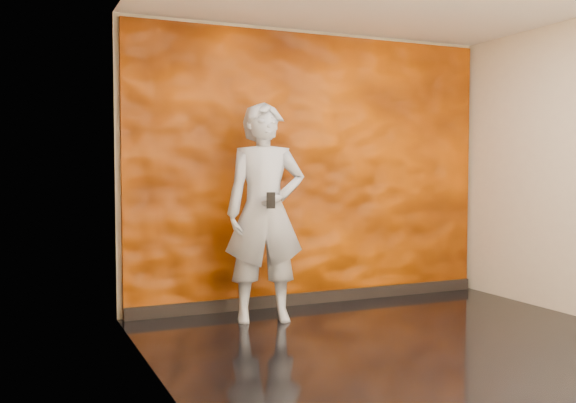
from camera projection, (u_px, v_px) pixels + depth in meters
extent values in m
cube|color=black|center=(427.00, 353.00, 4.87)|extent=(4.00, 4.00, 0.01)
cube|color=beige|center=(313.00, 168.00, 6.63)|extent=(4.00, 0.02, 2.80)
cube|color=beige|center=(164.00, 168.00, 4.00)|extent=(0.02, 4.00, 2.80)
cube|color=#DD5700|center=(314.00, 170.00, 6.59)|extent=(3.90, 0.06, 2.75)
cube|color=black|center=(316.00, 297.00, 6.63)|extent=(3.90, 0.04, 0.12)
imported|color=#8F949D|center=(265.00, 212.00, 5.83)|extent=(0.81, 0.63, 1.99)
cube|color=black|center=(271.00, 200.00, 5.55)|extent=(0.08, 0.03, 0.14)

